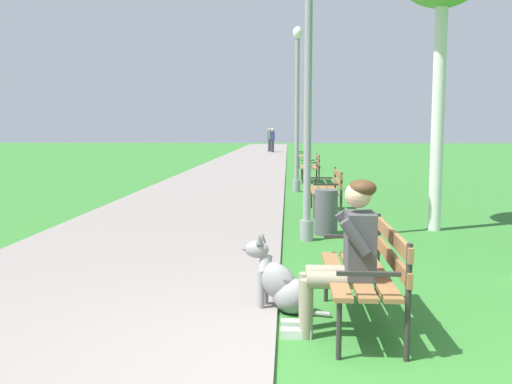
# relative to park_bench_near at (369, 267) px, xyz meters

# --- Properties ---
(ground_plane) EXTENTS (120.00, 120.00, 0.00)m
(ground_plane) POSITION_rel_park_bench_near_xyz_m (-0.50, -1.05, -0.51)
(ground_plane) COLOR #33752D
(paved_path) EXTENTS (3.75, 60.00, 0.04)m
(paved_path) POSITION_rel_park_bench_near_xyz_m (-2.63, 22.95, -0.49)
(paved_path) COLOR gray
(paved_path) RESTS_ON ground
(park_bench_near) EXTENTS (0.55, 1.50, 0.85)m
(park_bench_near) POSITION_rel_park_bench_near_xyz_m (0.00, 0.00, 0.00)
(park_bench_near) COLOR olive
(park_bench_near) RESTS_ON ground
(park_bench_mid) EXTENTS (0.55, 1.50, 0.85)m
(park_bench_mid) POSITION_rel_park_bench_near_xyz_m (0.12, 6.39, 0.00)
(park_bench_mid) COLOR olive
(park_bench_mid) RESTS_ON ground
(park_bench_far) EXTENTS (0.55, 1.50, 0.85)m
(park_bench_far) POSITION_rel_park_bench_near_xyz_m (0.07, 12.90, 0.00)
(park_bench_far) COLOR olive
(park_bench_far) RESTS_ON ground
(park_bench_furthest) EXTENTS (0.55, 1.50, 0.85)m
(park_bench_furthest) POSITION_rel_park_bench_near_xyz_m (0.08, 19.52, 0.00)
(park_bench_furthest) COLOR olive
(park_bench_furthest) RESTS_ON ground
(person_seated_on_near_bench) EXTENTS (0.74, 0.49, 1.25)m
(person_seated_on_near_bench) POSITION_rel_park_bench_near_xyz_m (-0.21, -0.18, 0.17)
(person_seated_on_near_bench) COLOR gray
(person_seated_on_near_bench) RESTS_ON ground
(dog_grey) EXTENTS (0.82, 0.40, 0.71)m
(dog_grey) POSITION_rel_park_bench_near_xyz_m (-0.72, 0.34, -0.25)
(dog_grey) COLOR gray
(dog_grey) RESTS_ON ground
(lamp_post_near) EXTENTS (0.24, 0.24, 4.27)m
(lamp_post_near) POSITION_rel_park_bench_near_xyz_m (-0.39, 3.65, 1.70)
(lamp_post_near) COLOR gray
(lamp_post_near) RESTS_ON ground
(lamp_post_mid) EXTENTS (0.24, 0.24, 4.19)m
(lamp_post_mid) POSITION_rel_park_bench_near_xyz_m (-0.44, 10.08, 1.66)
(lamp_post_mid) COLOR gray
(lamp_post_mid) RESTS_ON ground
(litter_bin) EXTENTS (0.36, 0.36, 0.70)m
(litter_bin) POSITION_rel_park_bench_near_xyz_m (-0.07, 4.15, -0.16)
(litter_bin) COLOR #515156
(litter_bin) RESTS_ON ground
(pedestrian_distant) EXTENTS (0.32, 0.22, 1.65)m
(pedestrian_distant) POSITION_rel_park_bench_near_xyz_m (-1.95, 34.71, 0.33)
(pedestrian_distant) COLOR #383842
(pedestrian_distant) RESTS_ON ground
(pedestrian_further_distant) EXTENTS (0.32, 0.22, 1.65)m
(pedestrian_further_distant) POSITION_rel_park_bench_near_xyz_m (-1.71, 33.54, 0.33)
(pedestrian_further_distant) COLOR #383842
(pedestrian_further_distant) RESTS_ON ground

